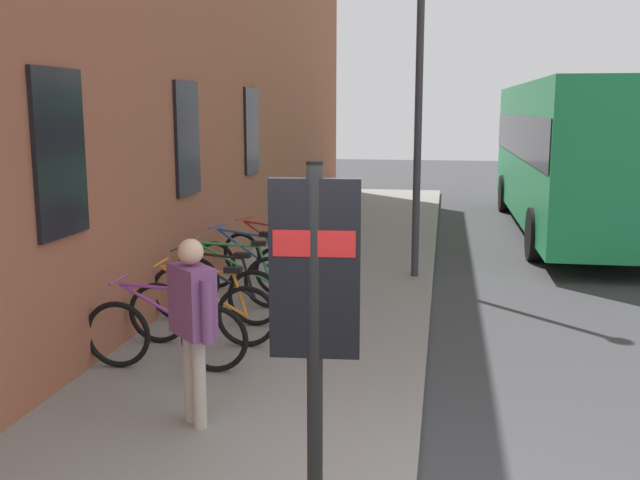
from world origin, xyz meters
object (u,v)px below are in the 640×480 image
(bicycle_by_door, at_px, (246,266))
(bicycle_mid_rack, at_px, (166,334))
(bicycle_under_window, at_px, (270,256))
(street_lamp, at_px, (419,79))
(transit_info_sign, at_px, (315,294))
(bicycle_beside_lamp, at_px, (203,312))
(pedestrian_by_facade, at_px, (321,236))
(bicycle_leaning_wall, at_px, (233,280))
(bicycle_far_end, at_px, (216,293))
(city_bus, at_px, (574,149))
(pedestrian_crossing_street, at_px, (193,313))

(bicycle_by_door, bearing_deg, bicycle_mid_rack, -178.88)
(bicycle_under_window, height_order, street_lamp, street_lamp)
(bicycle_by_door, distance_m, transit_info_sign, 6.50)
(bicycle_beside_lamp, xyz_separation_m, pedestrian_by_facade, (2.00, -1.04, 0.58))
(street_lamp, bearing_deg, bicycle_beside_lamp, 150.29)
(bicycle_mid_rack, distance_m, bicycle_leaning_wall, 2.44)
(bicycle_far_end, distance_m, bicycle_under_window, 2.44)
(bicycle_leaning_wall, height_order, bicycle_under_window, same)
(bicycle_mid_rack, relative_size, bicycle_leaning_wall, 1.01)
(city_bus, xyz_separation_m, pedestrian_crossing_street, (-11.57, 4.93, -0.80))
(bicycle_by_door, bearing_deg, pedestrian_by_facade, -111.46)
(pedestrian_crossing_street, distance_m, street_lamp, 6.61)
(bicycle_beside_lamp, distance_m, street_lamp, 5.33)
(bicycle_by_door, bearing_deg, bicycle_far_end, -178.04)
(bicycle_leaning_wall, height_order, transit_info_sign, transit_info_sign)
(bicycle_leaning_wall, distance_m, transit_info_sign, 5.66)
(bicycle_beside_lamp, bearing_deg, street_lamp, -29.71)
(city_bus, relative_size, pedestrian_by_facade, 6.65)
(transit_info_sign, relative_size, pedestrian_by_facade, 1.52)
(pedestrian_by_facade, bearing_deg, street_lamp, -31.86)
(city_bus, xyz_separation_m, pedestrian_by_facade, (-7.49, 4.52, -0.83))
(pedestrian_crossing_street, bearing_deg, bicycle_mid_rack, 31.17)
(bicycle_far_end, distance_m, pedestrian_crossing_street, 3.09)
(pedestrian_crossing_street, bearing_deg, bicycle_under_window, 6.75)
(bicycle_far_end, xyz_separation_m, bicycle_by_door, (1.62, 0.06, -0.00))
(bicycle_leaning_wall, relative_size, bicycle_by_door, 1.03)
(pedestrian_crossing_street, xyz_separation_m, street_lamp, (6.04, -1.63, 2.15))
(bicycle_mid_rack, xyz_separation_m, city_bus, (10.34, -5.67, 1.41))
(bicycle_leaning_wall, bearing_deg, bicycle_beside_lamp, -175.77)
(bicycle_beside_lamp, relative_size, bicycle_far_end, 1.00)
(street_lamp, bearing_deg, transit_info_sign, 177.57)
(bicycle_far_end, height_order, bicycle_under_window, same)
(pedestrian_by_facade, bearing_deg, city_bus, -31.11)
(city_bus, bearing_deg, bicycle_far_end, 146.64)
(bicycle_leaning_wall, distance_m, street_lamp, 4.35)
(bicycle_leaning_wall, xyz_separation_m, street_lamp, (2.37, -2.38, 2.76))
(bicycle_leaning_wall, distance_m, bicycle_by_door, 0.90)
(city_bus, bearing_deg, bicycle_under_window, 138.03)
(bicycle_leaning_wall, relative_size, pedestrian_crossing_street, 1.07)
(bicycle_beside_lamp, bearing_deg, pedestrian_by_facade, -27.52)
(bicycle_beside_lamp, height_order, transit_info_sign, transit_info_sign)
(pedestrian_by_facade, bearing_deg, bicycle_far_end, 134.46)
(bicycle_beside_lamp, bearing_deg, bicycle_under_window, 0.11)
(bicycle_under_window, bearing_deg, bicycle_far_end, 177.31)
(bicycle_beside_lamp, height_order, bicycle_far_end, same)
(bicycle_beside_lamp, xyz_separation_m, bicycle_far_end, (0.86, 0.12, 0.00))
(bicycle_mid_rack, distance_m, bicycle_by_door, 3.33)
(pedestrian_by_facade, bearing_deg, transit_info_sign, -170.78)
(transit_info_sign, height_order, city_bus, city_bus)
(street_lamp, bearing_deg, bicycle_leaning_wall, 134.94)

